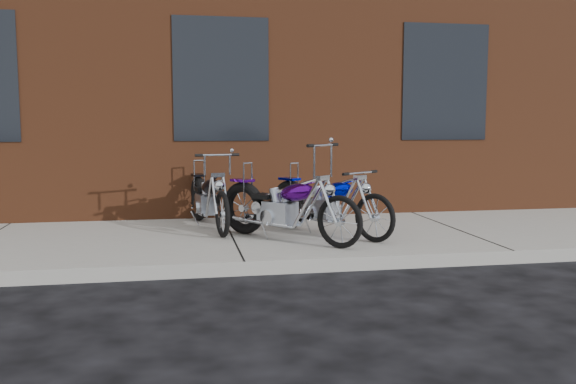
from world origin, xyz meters
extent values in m
plane|color=black|center=(0.00, 0.00, 0.00)|extent=(120.00, 120.00, 0.00)
cube|color=gray|center=(0.00, 1.50, 0.07)|extent=(22.00, 3.00, 0.15)
cube|color=brown|center=(0.00, 8.00, 4.00)|extent=(22.00, 10.00, 8.00)
torus|color=black|center=(0.25, 1.48, 0.49)|extent=(0.54, 0.59, 0.67)
torus|color=black|center=(1.22, 0.38, 0.45)|extent=(0.45, 0.50, 0.61)
cube|color=#9CA3B5|center=(0.65, 1.03, 0.48)|extent=(0.44, 0.45, 0.28)
ellipsoid|color=#3F066A|center=(0.82, 0.83, 0.75)|extent=(0.52, 0.54, 0.29)
cube|color=black|center=(0.49, 1.21, 0.66)|extent=(0.34, 0.34, 0.06)
cylinder|color=silver|center=(1.14, 0.47, 0.70)|extent=(0.21, 0.23, 0.50)
cylinder|color=silver|center=(1.07, 0.55, 1.31)|extent=(0.40, 0.36, 0.03)
cylinder|color=silver|center=(0.30, 1.42, 0.84)|extent=(0.03, 0.03, 0.45)
cylinder|color=silver|center=(0.60, 1.26, 0.35)|extent=(0.59, 0.66, 0.04)
torus|color=black|center=(0.91, 1.81, 0.47)|extent=(0.47, 0.61, 0.65)
torus|color=black|center=(1.71, 0.64, 0.44)|extent=(0.38, 0.52, 0.59)
cube|color=#9CA3B5|center=(1.23, 1.33, 0.47)|extent=(0.41, 0.44, 0.27)
ellipsoid|color=#000BC4|center=(1.38, 1.12, 0.73)|extent=(0.47, 0.54, 0.28)
cube|color=beige|center=(1.10, 1.52, 0.65)|extent=(0.32, 0.33, 0.05)
cylinder|color=silver|center=(1.64, 0.73, 0.68)|extent=(0.18, 0.24, 0.49)
cylinder|color=silver|center=(1.58, 0.83, 0.97)|extent=(0.42, 0.30, 0.03)
cylinder|color=silver|center=(0.95, 1.75, 0.82)|extent=(0.03, 0.03, 0.43)
cylinder|color=silver|center=(1.21, 1.56, 0.35)|extent=(0.49, 0.69, 0.04)
torus|color=black|center=(-0.34, 2.65, 0.47)|extent=(0.24, 0.66, 0.65)
torus|color=black|center=(-0.10, 1.26, 0.44)|extent=(0.16, 0.59, 0.58)
cube|color=#9CA3B5|center=(-0.24, 2.08, 0.46)|extent=(0.31, 0.40, 0.27)
ellipsoid|color=black|center=(-0.20, 1.83, 0.72)|extent=(0.32, 0.53, 0.28)
cube|color=black|center=(-0.28, 2.31, 0.64)|extent=(0.26, 0.28, 0.05)
cylinder|color=silver|center=(-0.12, 1.37, 0.68)|extent=(0.08, 0.26, 0.48)
cylinder|color=silver|center=(-0.14, 1.48, 1.16)|extent=(0.49, 0.11, 0.03)
cylinder|color=silver|center=(-0.33, 2.58, 0.81)|extent=(0.02, 0.02, 0.43)
cylinder|color=silver|center=(-0.17, 2.30, 0.35)|extent=(0.18, 0.80, 0.04)
camera|label=1|loc=(-0.65, -6.07, 1.55)|focal=38.00mm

